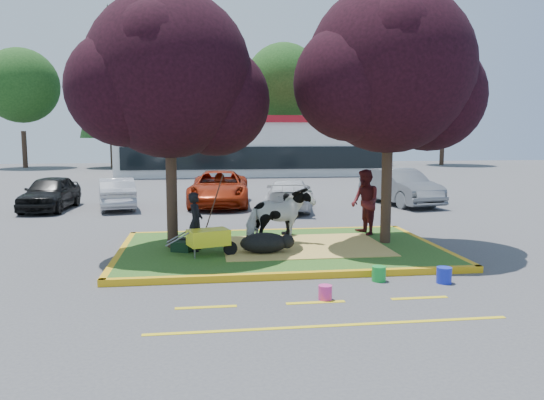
{
  "coord_description": "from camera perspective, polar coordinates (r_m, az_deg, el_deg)",
  "views": [
    {
      "loc": [
        -2.07,
        -13.42,
        3.07
      ],
      "look_at": [
        -0.17,
        0.5,
        1.32
      ],
      "focal_mm": 35.0,
      "sensor_mm": 36.0,
      "label": 1
    }
  ],
  "objects": [
    {
      "name": "tree_purple_right",
      "position": [
        14.56,
        12.62,
        12.79
      ],
      "size": [
        5.3,
        4.4,
        6.82
      ],
      "color": "black",
      "rests_on": "median_island"
    },
    {
      "name": "gear_bag_green",
      "position": [
        13.5,
        -9.68,
        -4.96
      ],
      "size": [
        0.56,
        0.47,
        0.26
      ],
      "primitive_type": "cube",
      "rotation": [
        0.0,
        0.0,
        -0.42
      ],
      "color": "black",
      "rests_on": "median_island"
    },
    {
      "name": "car_black",
      "position": [
        23.37,
        -22.76,
        0.71
      ],
      "size": [
        1.87,
        4.18,
        1.4
      ],
      "primitive_type": "imported",
      "rotation": [
        0.0,
        0.0,
        -0.05
      ],
      "color": "black",
      "rests_on": "ground"
    },
    {
      "name": "curb_near",
      "position": [
        11.44,
        2.95,
        -8.11
      ],
      "size": [
        8.3,
        0.16,
        0.15
      ],
      "primitive_type": "cube",
      "color": "gold",
      "rests_on": "ground"
    },
    {
      "name": "retail_building",
      "position": [
        41.61,
        -2.17,
        5.96
      ],
      "size": [
        20.4,
        8.4,
        4.4
      ],
      "color": "silver",
      "rests_on": "ground"
    },
    {
      "name": "ground",
      "position": [
        13.92,
        0.97,
        -5.66
      ],
      "size": [
        90.0,
        90.0,
        0.0
      ],
      "primitive_type": "plane",
      "color": "#424244",
      "rests_on": "ground"
    },
    {
      "name": "fire_lane_stripe_b",
      "position": [
        9.94,
        4.71,
        -10.93
      ],
      "size": [
        1.1,
        0.12,
        0.01
      ],
      "primitive_type": "cube",
      "color": "yellow",
      "rests_on": "ground"
    },
    {
      "name": "median_island",
      "position": [
        13.91,
        0.97,
        -5.35
      ],
      "size": [
        8.0,
        5.0,
        0.15
      ],
      "primitive_type": "cube",
      "color": "#27551A",
      "rests_on": "ground"
    },
    {
      "name": "bucket_green",
      "position": [
        11.46,
        11.42,
        -7.78
      ],
      "size": [
        0.39,
        0.39,
        0.32
      ],
      "primitive_type": "cylinder",
      "rotation": [
        0.0,
        0.0,
        0.4
      ],
      "color": "green",
      "rests_on": "ground"
    },
    {
      "name": "treeline",
      "position": [
        51.35,
        -4.15,
        12.29
      ],
      "size": [
        46.58,
        7.8,
        14.63
      ],
      "color": "black",
      "rests_on": "ground"
    },
    {
      "name": "calf",
      "position": [
        13.11,
        -0.87,
        -4.64
      ],
      "size": [
        1.25,
        0.79,
        0.51
      ],
      "primitive_type": "ellipsoid",
      "rotation": [
        0.0,
        0.0,
        -0.1
      ],
      "color": "black",
      "rests_on": "median_island"
    },
    {
      "name": "tree_purple_left",
      "position": [
        13.88,
        -10.93,
        12.29
      ],
      "size": [
        5.06,
        4.2,
        6.51
      ],
      "color": "black",
      "rests_on": "median_island"
    },
    {
      "name": "car_white",
      "position": [
        21.56,
        1.82,
        0.63
      ],
      "size": [
        2.58,
        4.69,
        1.29
      ],
      "primitive_type": "imported",
      "rotation": [
        0.0,
        0.0,
        2.96
      ],
      "color": "silver",
      "rests_on": "ground"
    },
    {
      "name": "bucket_blue",
      "position": [
        11.66,
        18.02,
        -7.7
      ],
      "size": [
        0.4,
        0.4,
        0.33
      ],
      "primitive_type": "cylinder",
      "rotation": [
        0.0,
        0.0,
        0.33
      ],
      "color": "#1828C5",
      "rests_on": "ground"
    },
    {
      "name": "car_grey",
      "position": [
        23.92,
        13.61,
        1.39
      ],
      "size": [
        2.48,
        4.95,
        1.56
      ],
      "primitive_type": "imported",
      "rotation": [
        0.0,
        0.0,
        0.18
      ],
      "color": "slate",
      "rests_on": "ground"
    },
    {
      "name": "curb_far",
      "position": [
        16.41,
        -0.4,
        -3.43
      ],
      "size": [
        8.3,
        0.16,
        0.15
      ],
      "primitive_type": "cube",
      "color": "gold",
      "rests_on": "ground"
    },
    {
      "name": "fire_lane_long",
      "position": [
        8.84,
        6.44,
        -13.29
      ],
      "size": [
        6.0,
        0.1,
        0.01
      ],
      "primitive_type": "cube",
      "color": "yellow",
      "rests_on": "ground"
    },
    {
      "name": "visitor_b",
      "position": [
        15.45,
        1.56,
        -1.52
      ],
      "size": [
        0.36,
        0.74,
        1.22
      ],
      "primitive_type": "imported",
      "rotation": [
        0.0,
        0.0,
        -1.66
      ],
      "color": "black",
      "rests_on": "median_island"
    },
    {
      "name": "handler",
      "position": [
        13.44,
        -8.22,
        -2.32
      ],
      "size": [
        0.41,
        0.58,
        1.48
      ],
      "primitive_type": "imported",
      "rotation": [
        0.0,
        0.0,
        1.46
      ],
      "color": "black",
      "rests_on": "median_island"
    },
    {
      "name": "car_silver",
      "position": [
        22.92,
        -16.38,
        0.72
      ],
      "size": [
        2.09,
        4.09,
        1.28
      ],
      "primitive_type": "imported",
      "rotation": [
        0.0,
        0.0,
        3.34
      ],
      "color": "#A9ABB1",
      "rests_on": "ground"
    },
    {
      "name": "car_red",
      "position": [
        23.03,
        -5.7,
        1.26
      ],
      "size": [
        2.9,
        5.55,
        1.49
      ],
      "primitive_type": "imported",
      "rotation": [
        0.0,
        0.0,
        -0.08
      ],
      "color": "#9D280D",
      "rests_on": "ground"
    },
    {
      "name": "wheelbarrow",
      "position": [
        12.86,
        -6.8,
        -4.07
      ],
      "size": [
        1.71,
        0.84,
        0.65
      ],
      "rotation": [
        0.0,
        0.0,
        0.32
      ],
      "color": "black",
      "rests_on": "median_island"
    },
    {
      "name": "fire_lane_stripe_c",
      "position": [
        10.54,
        15.56,
        -10.11
      ],
      "size": [
        1.1,
        0.12,
        0.01
      ],
      "primitive_type": "cube",
      "color": "yellow",
      "rests_on": "ground"
    },
    {
      "name": "bucket_pink",
      "position": [
        10.08,
        5.74,
        -9.87
      ],
      "size": [
        0.33,
        0.33,
        0.28
      ],
      "primitive_type": "cylinder",
      "rotation": [
        0.0,
        0.0,
        0.34
      ],
      "color": "#E2328E",
      "rests_on": "ground"
    },
    {
      "name": "cow",
      "position": [
        13.95,
        0.84,
        -1.81
      ],
      "size": [
        1.99,
        1.47,
        1.53
      ],
      "primitive_type": "imported",
      "rotation": [
        0.0,
        0.0,
        1.97
      ],
      "color": "silver",
      "rests_on": "median_island"
    },
    {
      "name": "gear_bag_dark",
      "position": [
        13.9,
        -9.17,
        -4.6
      ],
      "size": [
        0.56,
        0.44,
        0.25
      ],
      "primitive_type": "cube",
      "rotation": [
        0.0,
        0.0,
        -0.39
      ],
      "color": "black",
      "rests_on": "median_island"
    },
    {
      "name": "straw_bedding",
      "position": [
        13.99,
        3.41,
        -4.95
      ],
      "size": [
        4.2,
        3.0,
        0.01
      ],
      "primitive_type": "cube",
      "color": "#DDC05B",
      "rests_on": "median_island"
    },
    {
      "name": "fire_lane_stripe_a",
      "position": [
        9.72,
        -7.11,
        -11.38
      ],
      "size": [
        1.1,
        0.12,
        0.01
      ],
      "primitive_type": "cube",
      "color": "yellow",
      "rests_on": "ground"
    },
    {
      "name": "visitor_a",
      "position": [
        15.67,
        9.98,
        -0.22
      ],
      "size": [
        0.86,
        1.03,
        1.91
      ],
      "primitive_type": "imported",
      "rotation": [
        0.0,
        0.0,
        -1.41
      ],
      "color": "#4E161A",
      "rests_on": "median_island"
    },
    {
      "name": "curb_right",
      "position": [
        15.06,
        16.55,
        -4.68
      ],
      "size": [
        0.16,
        5.3,
        0.15
      ],
      "primitive_type": "cube",
      "color": "gold",
      "rests_on": "ground"
    },
    {
      "name": "curb_left",
      "position": [
        13.9,
        -15.98,
        -5.64
      ],
      "size": [
        0.16,
        5.3,
        0.15
      ],
      "primitive_type": "cube",
      "color": "gold",
      "rests_on": "ground"
    }
  ]
}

